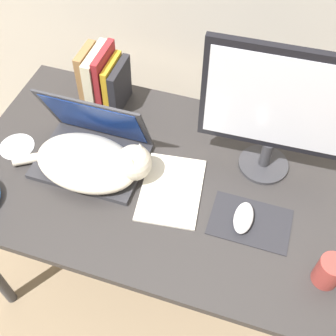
% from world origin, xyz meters
% --- Properties ---
extents(desk, '(1.27, 0.77, 0.73)m').
position_xyz_m(desk, '(0.00, 0.39, 0.66)').
color(desk, '#2D2B2B').
rests_on(desk, ground_plane).
extents(laptop, '(0.35, 0.25, 0.25)m').
position_xyz_m(laptop, '(-0.23, 0.39, 0.78)').
color(laptop, '#2D2D33').
rests_on(laptop, desk).
extents(cat, '(0.47, 0.24, 0.14)m').
position_xyz_m(cat, '(-0.20, 0.33, 0.79)').
color(cat, beige).
rests_on(cat, desk).
extents(external_monitor, '(0.46, 0.16, 0.47)m').
position_xyz_m(external_monitor, '(0.32, 0.53, 0.99)').
color(external_monitor, '#333338').
rests_on(external_monitor, desk).
extents(mousepad, '(0.24, 0.16, 0.00)m').
position_xyz_m(mousepad, '(0.32, 0.30, 0.73)').
color(mousepad, '#232328').
rests_on(mousepad, desk).
extents(computer_mouse, '(0.06, 0.11, 0.03)m').
position_xyz_m(computer_mouse, '(0.30, 0.30, 0.75)').
color(computer_mouse, silver).
rests_on(computer_mouse, mousepad).
extents(book_row, '(0.15, 0.17, 0.23)m').
position_xyz_m(book_row, '(-0.29, 0.65, 0.84)').
color(book_row, olive).
rests_on(book_row, desk).
extents(notepad, '(0.22, 0.29, 0.01)m').
position_xyz_m(notepad, '(0.06, 0.34, 0.74)').
color(notepad, silver).
rests_on(notepad, desk).
extents(mug, '(0.11, 0.07, 0.10)m').
position_xyz_m(mug, '(0.56, 0.19, 0.78)').
color(mug, '#993833').
rests_on(mug, desk).
extents(cd_disc, '(0.12, 0.12, 0.00)m').
position_xyz_m(cd_disc, '(-0.50, 0.35, 0.73)').
color(cd_disc, silver).
rests_on(cd_disc, desk).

